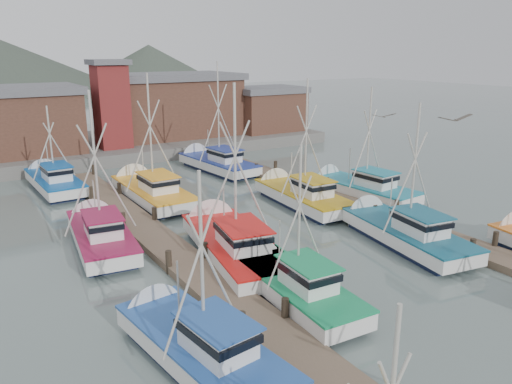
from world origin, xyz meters
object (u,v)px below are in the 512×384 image
boat_12 (150,190)px  boat_4 (289,284)px  lookout_tower (111,104)px  boat_8 (231,242)px

boat_12 → boat_4: bearing=-91.2°
lookout_tower → boat_8: size_ratio=0.79×
boat_4 → boat_8: size_ratio=0.78×
boat_4 → lookout_tower: bearing=89.4°
lookout_tower → boat_12: 16.28m
lookout_tower → boat_4: 33.64m
boat_4 → boat_8: (0.25, 5.66, 0.01)m
lookout_tower → boat_12: lookout_tower is taller
boat_12 → lookout_tower: bearing=81.7°
lookout_tower → boat_8: (-2.22, -27.53, -4.87)m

